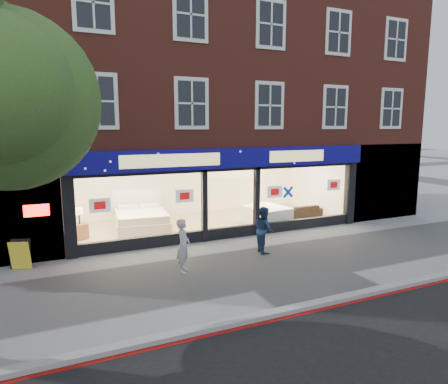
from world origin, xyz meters
TOP-DOWN VIEW (x-y plane):
  - ground at (0.00, 0.00)m, footprint 120.00×120.00m
  - kerb_line at (0.00, -3.10)m, footprint 60.00×0.10m
  - kerb_stone at (0.00, -2.90)m, footprint 60.00×0.25m
  - showroom_floor at (0.00, 5.25)m, footprint 11.00×4.50m
  - building at (-0.02, 6.93)m, footprint 19.00×8.26m
  - display_bed at (-2.79, 5.42)m, footprint 2.24×2.61m
  - bedside_table at (-5.10, 4.80)m, footprint 0.59×0.59m
  - mattress_stack at (2.10, 4.09)m, footprint 1.62×1.94m
  - sofa at (4.21, 4.54)m, footprint 1.77×0.72m
  - a_board at (-6.90, 2.57)m, footprint 0.65×0.52m
  - pedestrian_grey at (-2.73, 0.43)m, footprint 0.57×0.66m
  - pedestrian_blue at (0.23, 1.07)m, footprint 0.66×0.80m

SIDE VIEW (x-z plane):
  - ground at x=0.00m, z-range 0.00..0.00m
  - kerb_line at x=0.00m, z-range 0.00..0.01m
  - showroom_floor at x=0.00m, z-range 0.00..0.10m
  - kerb_stone at x=0.00m, z-range 0.00..0.12m
  - sofa at x=4.21m, z-range 0.10..0.61m
  - bedside_table at x=-5.10m, z-range 0.10..0.65m
  - a_board at x=-6.90m, z-range 0.00..0.86m
  - mattress_stack at x=2.10m, z-range 0.10..0.80m
  - display_bed at x=-2.79m, z-range -0.21..1.17m
  - pedestrian_blue at x=0.23m, z-range 0.00..1.51m
  - pedestrian_grey at x=-2.73m, z-range 0.00..1.53m
  - building at x=-0.02m, z-range 1.52..11.82m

